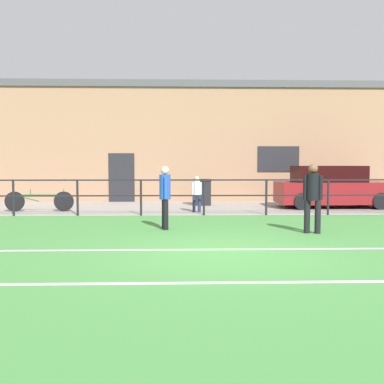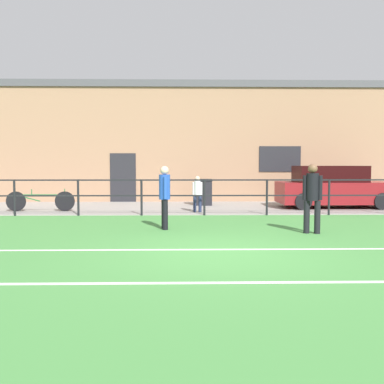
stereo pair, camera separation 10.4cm
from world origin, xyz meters
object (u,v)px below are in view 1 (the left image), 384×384
player_striker (165,193)px  trash_bin_1 (202,192)px  spectator_child (197,192)px  parked_car_red (332,188)px  player_goalkeeper (313,194)px  bicycle_parked_1 (39,201)px  trash_bin_0 (358,190)px

player_striker → trash_bin_1: 6.42m
spectator_child → parked_car_red: bearing=-152.7°
player_goalkeeper → bicycle_parked_1: 9.36m
trash_bin_0 → trash_bin_1: 6.80m
player_goalkeeper → trash_bin_1: bearing=124.3°
player_striker → parked_car_red: 8.01m
player_goalkeeper → spectator_child: player_goalkeeper is taller
bicycle_parked_1 → trash_bin_1: bearing=20.2°
player_goalkeeper → parked_car_red: 6.54m
player_striker → parked_car_red: (6.06, 5.24, -0.14)m
parked_car_red → bicycle_parked_1: size_ratio=1.77×
spectator_child → player_goalkeeper: bearing=130.5°
player_striker → trash_bin_1: player_striker is taller
trash_bin_0 → bicycle_parked_1: bearing=-165.2°
trash_bin_1 → player_striker: bearing=-101.5°
player_striker → spectator_child: size_ratio=1.30×
parked_car_red → trash_bin_0: size_ratio=4.02×
spectator_child → trash_bin_0: bearing=-141.0°
player_goalkeeper → trash_bin_1: 7.40m
player_goalkeeper → trash_bin_0: player_goalkeeper is taller
spectator_child → player_striker: bearing=87.1°
player_striker → parked_car_red: bearing=122.3°
bicycle_parked_1 → trash_bin_0: trash_bin_0 is taller
trash_bin_0 → trash_bin_1: size_ratio=1.00×
parked_car_red → bicycle_parked_1: bearing=-174.2°
player_striker → bicycle_parked_1: player_striker is taller
bicycle_parked_1 → trash_bin_0: (12.41, 3.28, 0.17)m
spectator_child → parked_car_red: (5.11, 1.47, 0.05)m
spectator_child → trash_bin_1: 2.54m
player_striker → trash_bin_0: player_striker is taller
player_goalkeeper → bicycle_parked_1: bearing=164.9°
trash_bin_0 → trash_bin_1: same height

